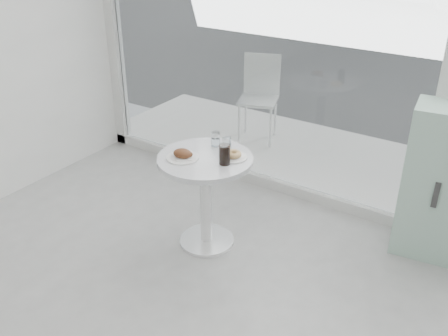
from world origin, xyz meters
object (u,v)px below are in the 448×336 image
Objects in this scene: plate_donut at (233,156)px; water_tumbler_b at (227,145)px; water_tumbler_a at (216,140)px; main_table at (206,183)px; mint_cabinet at (442,184)px; cola_glass at (225,155)px; patio_chair at (260,92)px; plate_fritter at (183,155)px.

plate_donut is 0.14m from water_tumbler_b.
main_table is at bearing -77.40° from water_tumbler_a.
water_tumbler_b is at bearing -12.67° from water_tumbler_a.
water_tumbler_b is at bearing 144.15° from plate_donut.
mint_cabinet is at bearing 30.01° from main_table.
water_tumbler_a is 0.32m from cola_glass.
plate_donut is 1.92× the size of water_tumbler_b.
patio_chair is at bearing 145.99° from mint_cabinet.
water_tumbler_a reaches higher than water_tumbler_b.
plate_donut is at bearing -157.15° from mint_cabinet.
mint_cabinet is 1.63m from cola_glass.
plate_donut is (0.83, -1.87, 0.20)m from patio_chair.
water_tumbler_a is 0.12m from water_tumbler_b.
mint_cabinet reaches higher than plate_fritter.
water_tumbler_a is at bearing 155.33° from plate_donut.
cola_glass is (0.18, -0.01, 0.29)m from main_table.
water_tumbler_b is at bearing -87.24° from patio_chair.
patio_chair reaches higher than plate_fritter.
plate_donut is at bearing -35.85° from water_tumbler_b.
patio_chair is (-0.65, 1.97, 0.04)m from main_table.
patio_chair is at bearing 114.01° from plate_donut.
patio_chair is 3.94× the size of plate_fritter.
plate_fritter is 0.35m from water_tumbler_b.
main_table is at bearing -91.02° from patio_chair.
cola_glass is (0.23, -0.22, 0.02)m from water_tumbler_a.
plate_donut reaches higher than main_table.
plate_fritter is (-0.12, -0.11, 0.25)m from main_table.
mint_cabinet is 2.43m from patio_chair.
water_tumbler_b is (0.08, 0.18, 0.27)m from main_table.
water_tumbler_a reaches higher than plate_fritter.
water_tumbler_a is (-1.57, -0.67, 0.22)m from mint_cabinet.
patio_chair reaches higher than plate_donut.
water_tumbler_a is (-0.05, 0.21, 0.27)m from main_table.
plate_donut is 1.82× the size of water_tumbler_a.
patio_chair is 2.17m from cola_glass.
patio_chair reaches higher than water_tumbler_b.
cola_glass is (-1.34, -0.89, 0.25)m from mint_cabinet.
water_tumbler_b is 0.71× the size of cola_glass.
mint_cabinet reaches higher than water_tumbler_b.
plate_fritter is 0.37m from plate_donut.
water_tumbler_b is at bearing 55.69° from plate_fritter.
cola_glass is (0.30, 0.09, 0.05)m from plate_fritter.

